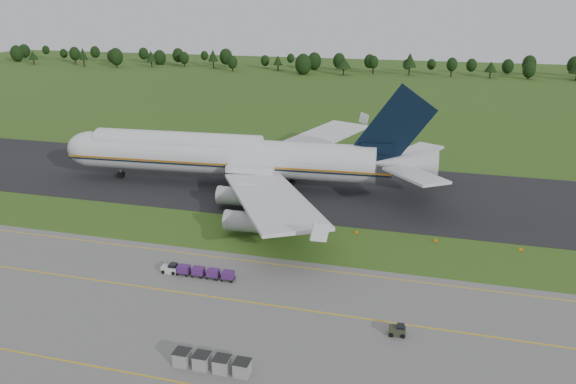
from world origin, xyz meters
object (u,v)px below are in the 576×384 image
(aircraft, at_px, (233,156))
(uld_row, at_px, (212,363))
(baggage_train, at_px, (197,271))
(utility_cart, at_px, (397,331))
(edge_markers, at_px, (396,237))

(aircraft, bearing_deg, uld_row, -71.68)
(baggage_train, distance_m, utility_cart, 31.23)
(baggage_train, xyz_separation_m, uld_row, (10.84, -20.14, 0.14))
(baggage_train, height_order, uld_row, uld_row)
(aircraft, relative_size, uld_row, 9.33)
(aircraft, relative_size, edge_markers, 2.04)
(uld_row, bearing_deg, utility_cart, 32.50)
(aircraft, relative_size, utility_cart, 39.47)
(utility_cart, distance_m, uld_row, 23.01)
(baggage_train, bearing_deg, utility_cart, -14.43)
(baggage_train, bearing_deg, aircraft, 103.03)
(uld_row, relative_size, edge_markers, 0.22)
(aircraft, xyz_separation_m, baggage_train, (9.70, -41.92, -5.92))
(utility_cart, xyz_separation_m, uld_row, (-19.40, -12.36, 0.35))
(baggage_train, distance_m, uld_row, 22.88)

